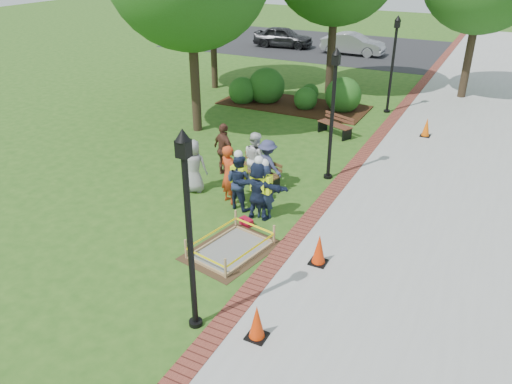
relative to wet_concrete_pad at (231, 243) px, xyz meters
The scene contains 30 objects.
ground 0.67m from the wet_concrete_pad, 152.02° to the left, with size 100.00×100.00×0.00m, color #285116.
sidewalk 11.22m from the wet_concrete_pad, 66.64° to the left, with size 6.00×60.00×0.02m, color #9E9E99.
brick_edging 10.37m from the wet_concrete_pad, 83.37° to the left, with size 0.50×60.00×0.03m, color maroon.
mulch_bed 12.80m from the wet_concrete_pad, 106.12° to the left, with size 7.00×3.00×0.05m, color #381E0F.
parking_lot 27.30m from the wet_concrete_pad, 91.16° to the left, with size 36.00×12.00×0.01m, color black.
wet_concrete_pad is the anchor object (origin of this frame).
bench_near 3.88m from the wet_concrete_pad, 106.95° to the left, with size 1.73×1.04×0.89m.
bench_far 9.27m from the wet_concrete_pad, 92.74° to the left, with size 1.59×1.06×0.82m.
cone_front 3.18m from the wet_concrete_pad, 51.18° to the right, with size 0.40×0.40×0.80m.
cone_back 2.23m from the wet_concrete_pad, 12.64° to the left, with size 0.41×0.41×0.82m.
cone_far 11.16m from the wet_concrete_pad, 75.12° to the left, with size 0.39×0.39×0.77m.
toolbox 1.37m from the wet_concrete_pad, 101.73° to the left, with size 0.38×0.21×0.19m, color #A60C25.
lamp_near 3.58m from the wet_concrete_pad, 75.56° to the right, with size 0.28×0.28×4.26m.
lamp_mid 5.79m from the wet_concrete_pad, 82.50° to the left, with size 0.28×0.28×4.26m.
lamp_far 13.50m from the wet_concrete_pad, 87.00° to the left, with size 0.28×0.28×4.26m.
shrub_a 13.03m from the wet_concrete_pad, 117.14° to the left, with size 1.34×1.34×1.34m, color #244E16.
shrub_b 13.27m from the wet_concrete_pad, 112.11° to the left, with size 1.78×1.78×1.78m, color #244E16.
shrub_c 12.40m from the wet_concrete_pad, 103.30° to the left, with size 1.10×1.10×1.10m, color #244E16.
shrub_d 12.68m from the wet_concrete_pad, 95.56° to the left, with size 1.66×1.66×1.66m, color #244E16.
shrub_e 13.94m from the wet_concrete_pad, 103.36° to the left, with size 0.86×0.86×0.86m, color #244E16.
casual_person_a 3.72m from the wet_concrete_pad, 137.72° to the left, with size 0.62×0.49×1.68m.
casual_person_b 2.78m from the wet_concrete_pad, 120.51° to the left, with size 0.68×0.58×1.81m.
casual_person_c 4.07m from the wet_concrete_pad, 108.21° to the left, with size 0.66×0.61×1.75m.
casual_person_d 4.69m from the wet_concrete_pad, 122.27° to the left, with size 0.68×0.59×1.80m.
casual_person_e 3.81m from the wet_concrete_pad, 101.74° to the left, with size 0.59×0.47×1.62m.
hivis_worker_a 2.00m from the wet_concrete_pad, 94.68° to the left, with size 0.59×0.41×1.90m.
hivis_worker_b 2.05m from the wet_concrete_pad, 90.84° to the left, with size 0.62×0.51×1.81m.
hivis_worker_c 2.43m from the wet_concrete_pad, 113.74° to the left, with size 0.58×0.42×1.82m.
parked_car_a 27.33m from the wet_concrete_pad, 111.51° to the left, with size 4.94×2.15×1.61m, color #252528.
parked_car_b 25.60m from the wet_concrete_pad, 100.46° to the left, with size 4.78×2.08×1.56m, color gray.
Camera 1 is at (5.97, -9.51, 7.08)m, focal length 35.00 mm.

